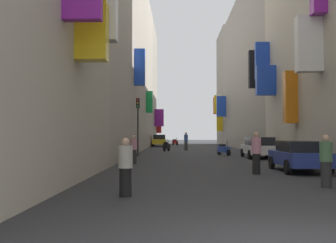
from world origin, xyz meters
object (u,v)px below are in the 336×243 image
parked_car_white (259,147)px  traffic_light_far_corner (138,117)px  parked_car_blue (299,155)px  pedestrian_far_away (125,167)px  pedestrian_crossing (326,161)px  pedestrian_near_left (186,141)px  scooter_black (167,146)px  pedestrian_mid_street (256,153)px  pedestrian_near_right (134,149)px  scooter_red (175,142)px  scooter_blue (224,149)px  parked_car_yellow (159,140)px

parked_car_white → traffic_light_far_corner: (-8.49, 2.71, 2.19)m
parked_car_blue → pedestrian_far_away: pedestrian_far_away is taller
parked_car_white → parked_car_blue: size_ratio=1.06×
pedestrian_crossing → traffic_light_far_corner: bearing=113.4°
pedestrian_crossing → pedestrian_near_left: bearing=97.6°
scooter_black → pedestrian_mid_street: pedestrian_mid_street is taller
parked_car_blue → pedestrian_far_away: 9.58m
pedestrian_near_right → pedestrian_mid_street: 7.76m
parked_car_white → parked_car_blue: (-0.29, -9.57, -0.03)m
scooter_red → pedestrian_near_left: 17.19m
pedestrian_near_right → scooter_red: bearing=86.5°
parked_car_white → scooter_red: parked_car_white is taller
pedestrian_crossing → scooter_blue: bearing=93.2°
parked_car_blue → traffic_light_far_corner: (-8.19, 12.29, 2.22)m
pedestrian_crossing → pedestrian_near_right: pedestrian_crossing is taller
parked_car_blue → traffic_light_far_corner: traffic_light_far_corner is taller
scooter_black → pedestrian_near_left: bearing=48.3°
parked_car_white → pedestrian_near_right: 9.53m
pedestrian_mid_street → pedestrian_near_right: bearing=136.1°
parked_car_blue → pedestrian_near_left: size_ratio=2.24×
pedestrian_far_away → pedestrian_near_right: bearing=95.1°
scooter_red → pedestrian_near_left: bearing=-86.2°
scooter_blue → pedestrian_mid_street: 13.91m
parked_car_yellow → scooter_red: size_ratio=2.21×
parked_car_blue → parked_car_yellow: bearing=102.3°
scooter_black → pedestrian_near_left: size_ratio=0.96×
parked_car_white → pedestrian_crossing: (-1.01, -14.60, 0.06)m
scooter_red → scooter_black: (-0.75, -19.27, -0.00)m
scooter_black → parked_car_yellow: bearing=95.1°
pedestrian_near_left → traffic_light_far_corner: size_ratio=0.42×
parked_car_yellow → pedestrian_crossing: size_ratio=2.52×
scooter_red → traffic_light_far_corner: size_ratio=0.43×
scooter_black → pedestrian_near_right: (-1.42, -15.74, 0.32)m
pedestrian_crossing → traffic_light_far_corner: size_ratio=0.38×
pedestrian_crossing → traffic_light_far_corner: traffic_light_far_corner is taller
parked_car_yellow → pedestrian_near_right: size_ratio=2.58×
parked_car_yellow → pedestrian_near_right: 30.24m
scooter_blue → pedestrian_mid_street: bearing=-91.4°
parked_car_blue → scooter_red: (-5.47, 39.30, -0.25)m
parked_car_white → scooter_blue: size_ratio=2.30×
parked_car_white → pedestrian_near_left: bearing=110.2°
pedestrian_near_right → pedestrian_near_left: bearing=79.5°
pedestrian_crossing → pedestrian_mid_street: pedestrian_mid_street is taller
parked_car_white → pedestrian_mid_street: bearing=-102.4°
pedestrian_mid_street → scooter_red: bearing=94.8°
scooter_blue → traffic_light_far_corner: traffic_light_far_corner is taller
pedestrian_far_away → traffic_light_far_corner: bearing=94.6°
pedestrian_far_away → parked_car_blue: bearing=46.0°
pedestrian_near_right → pedestrian_crossing: bearing=-53.3°
pedestrian_near_right → pedestrian_far_away: size_ratio=1.03×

